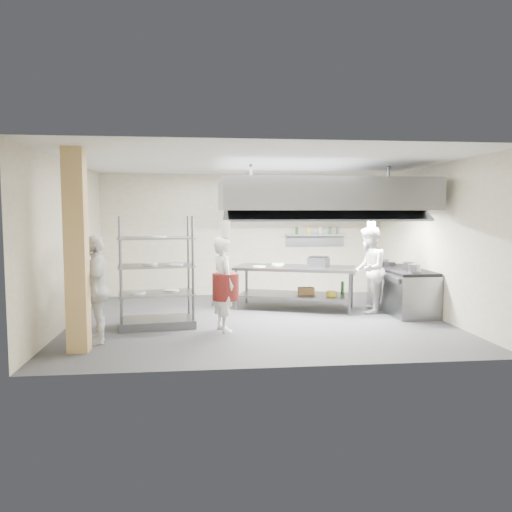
{
  "coord_description": "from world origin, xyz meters",
  "views": [
    {
      "loc": [
        -1.09,
        -9.42,
        2.06
      ],
      "look_at": [
        -0.02,
        0.2,
        1.22
      ],
      "focal_mm": 35.0,
      "sensor_mm": 36.0,
      "label": 1
    }
  ],
  "objects": [
    {
      "name": "column",
      "position": [
        -2.9,
        -1.9,
        1.5
      ],
      "size": [
        0.3,
        0.3,
        3.0
      ],
      "primitive_type": "cube",
      "color": "tan",
      "rests_on": "floor"
    },
    {
      "name": "ceiling",
      "position": [
        0.0,
        0.0,
        3.0
      ],
      "size": [
        7.0,
        7.0,
        0.0
      ],
      "primitive_type": "plane",
      "rotation": [
        3.14,
        0.0,
        0.0
      ],
      "color": "silver",
      "rests_on": "wall_back"
    },
    {
      "name": "griddle",
      "position": [
        1.4,
        0.91,
        1.01
      ],
      "size": [
        0.51,
        0.48,
        0.2
      ],
      "primitive_type": "cube",
      "rotation": [
        0.0,
        0.0,
        -0.56
      ],
      "color": "slate",
      "rests_on": "island_worktop"
    },
    {
      "name": "island",
      "position": [
        0.91,
        1.0,
        0.46
      ],
      "size": [
        2.73,
        1.83,
        0.91
      ],
      "primitive_type": null,
      "rotation": [
        0.0,
        0.0,
        -0.34
      ],
      "color": "gray",
      "rests_on": "floor"
    },
    {
      "name": "pass_rack",
      "position": [
        -1.89,
        -0.39,
        1.0
      ],
      "size": [
        1.43,
        0.95,
        2.0
      ],
      "primitive_type": null,
      "rotation": [
        0.0,
        0.0,
        0.14
      ],
      "color": "slate",
      "rests_on": "floor"
    },
    {
      "name": "wall_back",
      "position": [
        0.0,
        3.0,
        1.5
      ],
      "size": [
        7.0,
        0.0,
        7.0
      ],
      "primitive_type": "plane",
      "rotation": [
        1.57,
        0.0,
        0.0
      ],
      "color": "#ABA188",
      "rests_on": "ground"
    },
    {
      "name": "wall_left",
      "position": [
        -3.5,
        0.0,
        1.5
      ],
      "size": [
        0.0,
        6.0,
        6.0
      ],
      "primitive_type": "plane",
      "rotation": [
        1.57,
        0.0,
        1.57
      ],
      "color": "#ABA188",
      "rests_on": "ground"
    },
    {
      "name": "wicker_basket",
      "position": [
        1.14,
        0.93,
        0.39
      ],
      "size": [
        0.35,
        0.25,
        0.15
      ],
      "primitive_type": "cube",
      "rotation": [
        0.0,
        0.0,
        -0.07
      ],
      "color": "olive",
      "rests_on": "island_undershelf"
    },
    {
      "name": "chef_plating",
      "position": [
        -2.73,
        -1.42,
        0.86
      ],
      "size": [
        0.55,
        1.05,
        1.71
      ],
      "primitive_type": "imported",
      "rotation": [
        0.0,
        0.0,
        -1.43
      ],
      "color": "white",
      "rests_on": "floor"
    },
    {
      "name": "wall_shelf",
      "position": [
        1.8,
        2.84,
        1.5
      ],
      "size": [
        1.5,
        0.28,
        0.04
      ],
      "primitive_type": "cube",
      "color": "gray",
      "rests_on": "wall_back"
    },
    {
      "name": "plate_stack",
      "position": [
        -1.89,
        -0.39,
        0.64
      ],
      "size": [
        0.28,
        0.28,
        0.05
      ],
      "primitive_type": "cylinder",
      "color": "white",
      "rests_on": "pass_rack"
    },
    {
      "name": "cooking_range",
      "position": [
        3.08,
        0.5,
        0.42
      ],
      "size": [
        0.8,
        2.0,
        0.84
      ],
      "primitive_type": "cube",
      "color": "slate",
      "rests_on": "floor"
    },
    {
      "name": "chef_head",
      "position": [
        -0.7,
        -0.85,
        0.82
      ],
      "size": [
        0.56,
        0.69,
        1.65
      ],
      "primitive_type": "imported",
      "rotation": [
        0.0,
        0.0,
        1.88
      ],
      "color": "silver",
      "rests_on": "floor"
    },
    {
      "name": "island_worktop",
      "position": [
        0.91,
        1.0,
        0.88
      ],
      "size": [
        2.73,
        1.83,
        0.06
      ],
      "primitive_type": "cube",
      "rotation": [
        0.0,
        0.0,
        -0.34
      ],
      "color": "gray",
      "rests_on": "island"
    },
    {
      "name": "stockpot",
      "position": [
        3.12,
        0.25,
        0.98
      ],
      "size": [
        0.24,
        0.24,
        0.17
      ],
      "primitive_type": "cylinder",
      "color": "gray",
      "rests_on": "range_top"
    },
    {
      "name": "wall_right",
      "position": [
        3.5,
        0.0,
        1.5
      ],
      "size": [
        0.0,
        6.0,
        6.0
      ],
      "primitive_type": "plane",
      "rotation": [
        1.57,
        0.0,
        -1.57
      ],
      "color": "#ABA188",
      "rests_on": "ground"
    },
    {
      "name": "hood_strip_a",
      "position": [
        0.4,
        0.4,
        2.08
      ],
      "size": [
        1.6,
        0.12,
        0.04
      ],
      "primitive_type": "cube",
      "color": "white",
      "rests_on": "exhaust_hood"
    },
    {
      "name": "hood_strip_b",
      "position": [
        2.2,
        0.4,
        2.08
      ],
      "size": [
        1.6,
        0.12,
        0.04
      ],
      "primitive_type": "cube",
      "color": "white",
      "rests_on": "exhaust_hood"
    },
    {
      "name": "range_top",
      "position": [
        3.08,
        0.5,
        0.87
      ],
      "size": [
        0.78,
        1.96,
        0.06
      ],
      "primitive_type": "cube",
      "color": "black",
      "rests_on": "cooking_range"
    },
    {
      "name": "exhaust_hood",
      "position": [
        1.3,
        0.4,
        2.4
      ],
      "size": [
        4.0,
        2.5,
        0.6
      ],
      "primitive_type": "cube",
      "color": "gray",
      "rests_on": "ceiling"
    },
    {
      "name": "floor",
      "position": [
        0.0,
        0.0,
        0.0
      ],
      "size": [
        7.0,
        7.0,
        0.0
      ],
      "primitive_type": "plane",
      "color": "#373739",
      "rests_on": "ground"
    },
    {
      "name": "chef_line",
      "position": [
        2.34,
        0.45,
        0.89
      ],
      "size": [
        0.96,
        1.06,
        1.78
      ],
      "primitive_type": "imported",
      "rotation": [
        0.0,
        0.0,
        -1.98
      ],
      "color": "silver",
      "rests_on": "floor"
    },
    {
      "name": "island_undershelf",
      "position": [
        0.91,
        1.0,
        0.3
      ],
      "size": [
        2.5,
        1.66,
        0.04
      ],
      "primitive_type": "cube",
      "rotation": [
        0.0,
        0.0,
        -0.34
      ],
      "color": "slate",
      "rests_on": "island"
    }
  ]
}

